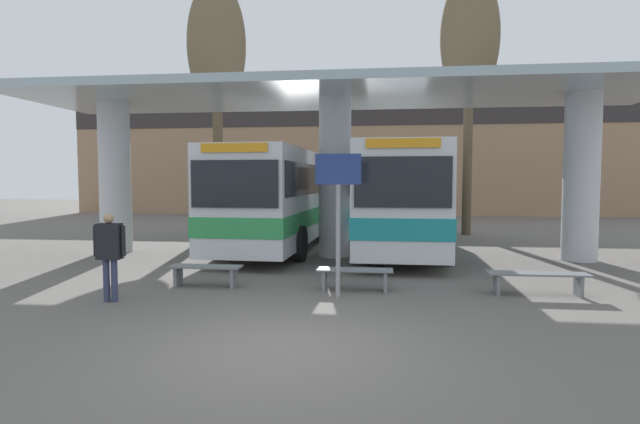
% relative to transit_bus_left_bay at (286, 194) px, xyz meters
% --- Properties ---
extents(ground_plane, '(100.00, 100.00, 0.00)m').
position_rel_transit_bus_left_bay_xyz_m(ground_plane, '(1.99, -10.87, -1.83)').
color(ground_plane, '#605B56').
extents(townhouse_backdrop, '(40.00, 0.58, 7.79)m').
position_rel_transit_bus_left_bay_xyz_m(townhouse_backdrop, '(1.99, 15.86, 2.72)').
color(townhouse_backdrop, '#9E7A5B').
rests_on(townhouse_backdrop, ground_plane).
extents(station_canopy, '(19.26, 5.47, 5.07)m').
position_rel_transit_bus_left_bay_xyz_m(station_canopy, '(1.99, -2.40, 2.22)').
color(station_canopy, silver).
rests_on(station_canopy, ground_plane).
extents(transit_bus_left_bay, '(2.96, 11.49, 3.27)m').
position_rel_transit_bus_left_bay_xyz_m(transit_bus_left_bay, '(0.00, 0.00, 0.00)').
color(transit_bus_left_bay, silver).
rests_on(transit_bus_left_bay, ground_plane).
extents(transit_bus_center_bay, '(2.84, 11.03, 3.34)m').
position_rel_transit_bus_left_bay_xyz_m(transit_bus_center_bay, '(3.95, -0.27, 0.04)').
color(transit_bus_center_bay, silver).
rests_on(transit_bus_center_bay, ground_plane).
extents(waiting_bench_near_pillar, '(1.59, 0.44, 0.46)m').
position_rel_transit_bus_left_bay_xyz_m(waiting_bench_near_pillar, '(-0.43, -7.15, -1.49)').
color(waiting_bench_near_pillar, slate).
rests_on(waiting_bench_near_pillar, ground_plane).
extents(waiting_bench_mid_platform, '(2.00, 0.44, 0.46)m').
position_rel_transit_bus_left_bay_xyz_m(waiting_bench_mid_platform, '(6.54, -7.15, -1.47)').
color(waiting_bench_mid_platform, slate).
rests_on(waiting_bench_mid_platform, ground_plane).
extents(waiting_bench_far_platform, '(1.61, 0.44, 0.46)m').
position_rel_transit_bus_left_bay_xyz_m(waiting_bench_far_platform, '(2.84, -7.15, -1.49)').
color(waiting_bench_far_platform, slate).
rests_on(waiting_bench_far_platform, ground_plane).
extents(info_sign_platform, '(0.90, 0.09, 2.85)m').
position_rel_transit_bus_left_bay_xyz_m(info_sign_platform, '(2.55, -7.84, 0.21)').
color(info_sign_platform, gray).
rests_on(info_sign_platform, ground_plane).
extents(pedestrian_waiting, '(0.63, 0.28, 1.70)m').
position_rel_transit_bus_left_bay_xyz_m(pedestrian_waiting, '(-1.77, -8.69, -0.79)').
color(pedestrian_waiting, '#333856').
rests_on(pedestrian_waiting, ground_plane).
extents(poplar_tree_behind_left, '(2.56, 2.56, 11.11)m').
position_rel_transit_bus_left_bay_xyz_m(poplar_tree_behind_left, '(-3.84, 4.02, 6.29)').
color(poplar_tree_behind_left, brown).
rests_on(poplar_tree_behind_left, ground_plane).
extents(poplar_tree_behind_right, '(2.44, 2.44, 11.00)m').
position_rel_transit_bus_left_bay_xyz_m(poplar_tree_behind_right, '(7.02, 4.22, 6.34)').
color(poplar_tree_behind_right, brown).
rests_on(poplar_tree_behind_right, ground_plane).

